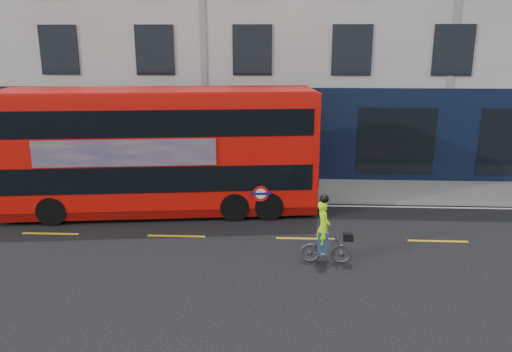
{
  "coord_description": "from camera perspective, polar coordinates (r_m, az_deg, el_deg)",
  "views": [
    {
      "loc": [
        3.21,
        -12.8,
        5.87
      ],
      "look_at": [
        2.44,
        2.26,
        1.77
      ],
      "focal_mm": 35.0,
      "sensor_mm": 36.0,
      "label": 1
    }
  ],
  "objects": [
    {
      "name": "lane_dashes",
      "position": [
        15.79,
        -9.08,
        -6.79
      ],
      "size": [
        58.0,
        0.12,
        0.01
      ],
      "primitive_type": null,
      "color": "gold",
      "rests_on": "ground"
    },
    {
      "name": "road_edge_line",
      "position": [
        18.73,
        -7.1,
        -3.14
      ],
      "size": [
        58.0,
        0.1,
        0.01
      ],
      "primitive_type": "cube",
      "color": "silver",
      "rests_on": "ground"
    },
    {
      "name": "kerb",
      "position": [
        19.0,
        -6.95,
        -2.68
      ],
      "size": [
        60.0,
        0.12,
        0.13
      ],
      "primitive_type": "cube",
      "color": "slate",
      "rests_on": "ground"
    },
    {
      "name": "cyclist",
      "position": [
        13.71,
        7.9,
        -7.26
      ],
      "size": [
        1.42,
        0.54,
        1.95
      ],
      "rotation": [
        0.0,
        0.0,
        -0.04
      ],
      "color": "#434548",
      "rests_on": "ground"
    },
    {
      "name": "pavement",
      "position": [
        20.41,
        -6.25,
        -1.41
      ],
      "size": [
        60.0,
        3.0,
        0.12
      ],
      "primitive_type": "cube",
      "color": "gray",
      "rests_on": "ground"
    },
    {
      "name": "bus",
      "position": [
        17.48,
        -10.77,
        2.87
      ],
      "size": [
        10.89,
        3.69,
        4.31
      ],
      "rotation": [
        0.0,
        0.0,
        0.12
      ],
      "color": "red",
      "rests_on": "ground"
    },
    {
      "name": "building_terrace",
      "position": [
        26.0,
        -4.41,
        18.76
      ],
      "size": [
        50.0,
        10.07,
        15.0
      ],
      "color": "#B5B2AB",
      "rests_on": "ground"
    },
    {
      "name": "ground",
      "position": [
        14.44,
        -10.3,
        -9.02
      ],
      "size": [
        120.0,
        120.0,
        0.0
      ],
      "primitive_type": "plane",
      "color": "black",
      "rests_on": "ground"
    }
  ]
}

